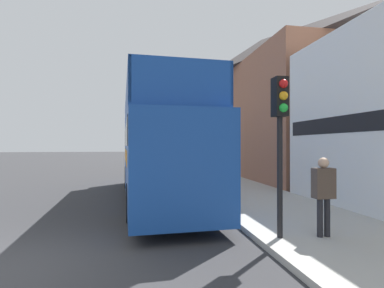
# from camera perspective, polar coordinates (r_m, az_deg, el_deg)

# --- Properties ---
(ground_plane) EXTENTS (144.00, 144.00, 0.00)m
(ground_plane) POSITION_cam_1_polar(r_m,az_deg,el_deg) (26.64, -15.48, -4.81)
(ground_plane) COLOR #333335
(sidewalk) EXTENTS (3.80, 108.00, 0.14)m
(sidewalk) POSITION_cam_1_polar(r_m,az_deg,el_deg) (23.95, 0.56, -5.17)
(sidewalk) COLOR #ADAAA3
(sidewalk) RESTS_ON ground_plane
(brick_terrace_rear) EXTENTS (6.00, 19.27, 10.28)m
(brick_terrace_rear) POSITION_cam_1_polar(r_m,az_deg,el_deg) (23.85, 13.08, 7.02)
(brick_terrace_rear) COLOR #9E664C
(brick_terrace_rear) RESTS_ON ground_plane
(tour_bus) EXTENTS (2.97, 11.20, 4.12)m
(tour_bus) POSITION_cam_1_polar(r_m,az_deg,el_deg) (11.91, -6.67, -1.34)
(tour_bus) COLOR #19479E
(tour_bus) RESTS_ON ground_plane
(parked_car_ahead_of_bus) EXTENTS (1.96, 4.53, 1.46)m
(parked_car_ahead_of_bus) POSITION_cam_1_polar(r_m,az_deg,el_deg) (19.45, -6.10, -4.51)
(parked_car_ahead_of_bus) COLOR #9E9EA3
(parked_car_ahead_of_bus) RESTS_ON ground_plane
(pedestrian_nearest) EXTENTS (0.45, 0.25, 1.73)m
(pedestrian_nearest) POSITION_cam_1_polar(r_m,az_deg,el_deg) (7.20, 23.76, -7.84)
(pedestrian_nearest) COLOR #232328
(pedestrian_nearest) RESTS_ON sidewalk
(traffic_signal) EXTENTS (0.28, 0.42, 3.47)m
(traffic_signal) POSITION_cam_1_polar(r_m,az_deg,el_deg) (6.74, 16.47, 4.44)
(traffic_signal) COLOR black
(traffic_signal) RESTS_ON sidewalk
(lamp_post_nearest) EXTENTS (0.35, 0.35, 5.07)m
(lamp_post_nearest) POSITION_cam_1_polar(r_m,az_deg,el_deg) (11.89, 4.61, 6.88)
(lamp_post_nearest) COLOR black
(lamp_post_nearest) RESTS_ON sidewalk
(lamp_post_second) EXTENTS (0.35, 0.35, 4.32)m
(lamp_post_second) POSITION_cam_1_polar(r_m,az_deg,el_deg) (18.74, -1.00, 2.87)
(lamp_post_second) COLOR black
(lamp_post_second) RESTS_ON sidewalk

